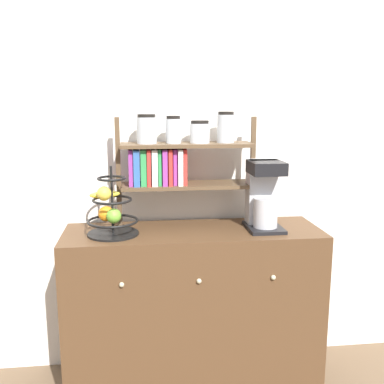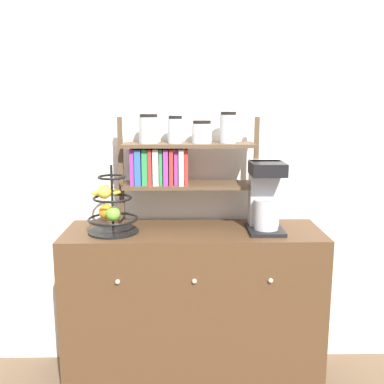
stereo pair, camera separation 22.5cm
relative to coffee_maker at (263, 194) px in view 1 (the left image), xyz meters
name	(u,v)px [view 1 (the left image)]	position (x,y,z in m)	size (l,w,h in m)	color
wall_back	(187,137)	(-0.36, 0.26, 0.28)	(7.00, 0.05, 2.60)	silver
sideboard	(193,307)	(-0.36, 0.00, -0.60)	(1.31, 0.44, 0.85)	#4C331E
coffee_maker	(263,194)	(0.00, 0.00, 0.00)	(0.17, 0.24, 0.35)	black
fruit_stand	(110,212)	(-0.78, -0.03, -0.06)	(0.25, 0.25, 0.34)	black
shelf_hutch	(175,156)	(-0.45, 0.10, 0.19)	(0.72, 0.20, 0.59)	brown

